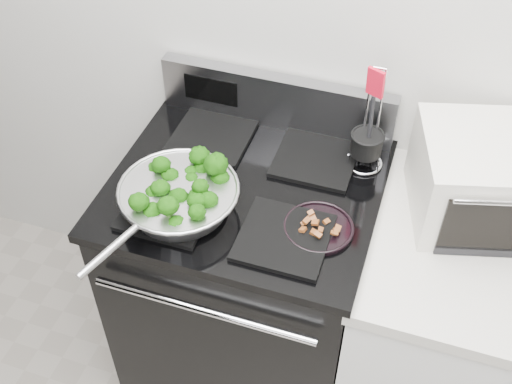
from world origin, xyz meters
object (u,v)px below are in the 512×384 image
at_px(gas_range, 247,279).
at_px(skillet, 179,197).
at_px(bacon_plate, 319,225).
at_px(toaster_oven, 498,180).
at_px(utensil_holder, 366,148).

xyz_separation_m(gas_range, skillet, (-0.14, -0.16, 0.52)).
xyz_separation_m(bacon_plate, toaster_oven, (0.44, 0.25, 0.08)).
xyz_separation_m(skillet, utensil_holder, (0.45, 0.36, 0.01)).
bearing_deg(gas_range, skillet, -130.70).
distance_m(skillet, toaster_oven, 0.89).
bearing_deg(toaster_oven, utensil_holder, 156.62).
distance_m(bacon_plate, utensil_holder, 0.31).
height_order(bacon_plate, utensil_holder, utensil_holder).
height_order(gas_range, toaster_oven, toaster_oven).
relative_size(gas_range, utensil_holder, 3.22).
distance_m(gas_range, bacon_plate, 0.55).
distance_m(gas_range, utensil_holder, 0.64).
xyz_separation_m(bacon_plate, utensil_holder, (0.06, 0.30, 0.05)).
relative_size(skillet, bacon_plate, 2.70).
bearing_deg(skillet, bacon_plate, 25.37).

